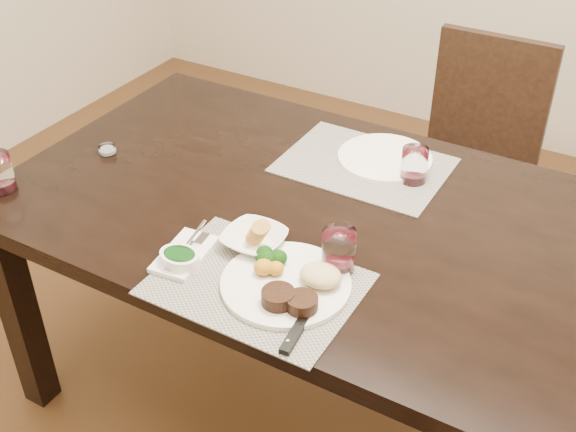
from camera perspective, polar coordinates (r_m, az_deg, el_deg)
The scene contains 14 objects.
ground_plane at distance 2.35m, azimuth 5.42°, elevation -15.64°, with size 4.50×4.50×0.00m, color #492D17.
dining_table at distance 1.89m, azimuth 6.53°, elevation -2.70°, with size 2.00×1.00×0.75m.
chair_far at distance 2.73m, azimuth 14.53°, elevation 5.10°, with size 0.42×0.42×0.90m.
placemat_near at distance 1.64m, azimuth -2.51°, elevation -5.39°, with size 0.46×0.34×0.00m, color gray.
placemat_far at distance 2.08m, azimuth 6.04°, elevation 4.03°, with size 0.46×0.34×0.00m, color gray.
dinner_plate at distance 1.62m, azimuth 0.19°, elevation -5.32°, with size 0.30×0.30×0.05m.
napkin_fork at distance 1.73m, azimuth -8.16°, elevation -2.98°, with size 0.12×0.19×0.02m.
steak_knife at distance 1.53m, azimuth 1.10°, elevation -8.69°, with size 0.04×0.27×0.01m.
cracker_bowl at distance 1.74m, azimuth -2.68°, elevation -1.83°, with size 0.15×0.15×0.07m.
sauce_ramekin at distance 1.69m, azimuth -8.54°, elevation -3.39°, with size 0.10×0.15×0.08m.
wine_glass_near at distance 1.65m, azimuth 4.01°, elevation -2.87°, with size 0.08×0.08×0.11m.
far_plate at distance 2.10m, azimuth 7.66°, elevation 4.58°, with size 0.27×0.27×0.01m, color white.
wine_glass_far at distance 2.00m, azimuth 9.93°, elevation 3.86°, with size 0.07×0.07×0.10m.
salt_cellar at distance 2.19m, azimuth -14.09°, elevation 5.08°, with size 0.05×0.05×0.02m.
Camera 1 is at (0.55, -1.39, 1.82)m, focal length 45.00 mm.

